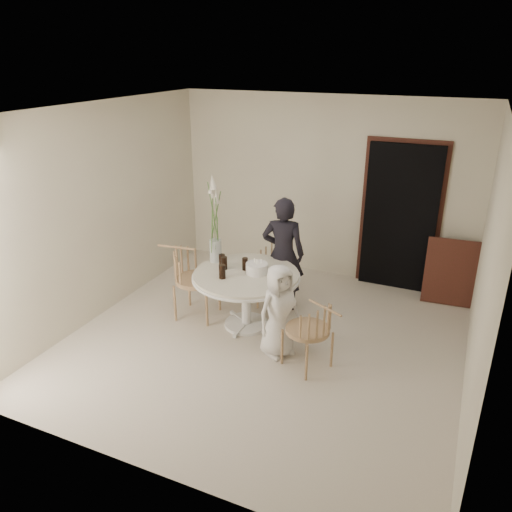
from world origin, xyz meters
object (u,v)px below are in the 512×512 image
at_px(chair_right, 316,327).
at_px(boy, 279,311).
at_px(chair_far, 271,266).
at_px(birthday_cake, 257,268).
at_px(chair_left, 187,271).
at_px(flower_vase, 215,229).
at_px(girl, 283,254).
at_px(table, 246,282).

xyz_separation_m(chair_right, boy, (-0.48, 0.15, 0.01)).
bearing_deg(chair_far, birthday_cake, -103.14).
bearing_deg(chair_left, flower_vase, -60.75).
xyz_separation_m(chair_left, boy, (1.43, -0.39, -0.07)).
bearing_deg(birthday_cake, chair_right, -33.20).
height_order(chair_far, girl, girl).
distance_m(table, chair_far, 0.82).
xyz_separation_m(girl, boy, (0.37, -1.08, -0.22)).
bearing_deg(flower_vase, birthday_cake, -11.72).
relative_size(chair_far, boy, 0.71).
bearing_deg(boy, chair_far, 58.00).
bearing_deg(boy, girl, 51.20).
relative_size(boy, flower_vase, 0.96).
height_order(chair_left, birthday_cake, chair_left).
relative_size(chair_left, boy, 0.87).
bearing_deg(chair_left, girl, -63.16).
bearing_deg(girl, chair_far, -46.40).
xyz_separation_m(boy, birthday_cake, (-0.48, 0.48, 0.24)).
xyz_separation_m(table, chair_right, (1.08, -0.58, -0.07)).
height_order(chair_far, birthday_cake, birthday_cake).
bearing_deg(chair_far, flower_vase, -151.62).
distance_m(chair_right, birthday_cake, 1.18).
distance_m(table, flower_vase, 0.78).
distance_m(table, girl, 0.72).
height_order(chair_left, boy, boy).
relative_size(chair_far, flower_vase, 0.68).
relative_size(table, flower_vase, 1.16).
xyz_separation_m(chair_left, flower_vase, (0.31, 0.22, 0.55)).
xyz_separation_m(birthday_cake, flower_vase, (-0.64, 0.13, 0.38)).
bearing_deg(flower_vase, girl, 32.41).
bearing_deg(chair_right, table, -90.90).
bearing_deg(boy, flower_vase, 93.65).
relative_size(table, birthday_cake, 4.95).
bearing_deg(chair_right, chair_left, -78.56).
bearing_deg(flower_vase, chair_right, -25.46).
xyz_separation_m(table, boy, (0.60, -0.42, -0.06)).
bearing_deg(girl, boy, 96.67).
bearing_deg(birthday_cake, girl, 79.77).
bearing_deg(flower_vase, boy, -28.56).
relative_size(chair_right, boy, 0.76).
height_order(chair_left, flower_vase, flower_vase).
relative_size(boy, birthday_cake, 4.11).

